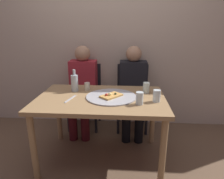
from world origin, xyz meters
TOP-DOWN VIEW (x-y plane):
  - ground_plane at (0.00, 0.00)m, footprint 8.00×8.00m
  - back_wall at (0.00, 0.98)m, footprint 6.00×0.10m
  - dining_table at (0.00, 0.00)m, footprint 1.30×0.85m
  - pizza_tray at (0.11, 0.01)m, footprint 0.51×0.51m
  - pizza_slice_last at (0.10, -0.01)m, footprint 0.24×0.25m
  - wine_bottle at (-0.31, 0.18)m, footprint 0.08×0.08m
  - tumbler_near at (-0.18, 0.23)m, footprint 0.06×0.06m
  - tumbler_far at (0.55, -0.09)m, footprint 0.07×0.07m
  - wine_glass at (0.38, -0.17)m, footprint 0.07×0.07m
  - short_glass at (0.47, 0.18)m, footprint 0.07×0.07m
  - table_knife at (-0.30, -0.08)m, footprint 0.07×0.22m
  - chair_left at (-0.34, 0.82)m, footprint 0.44×0.44m
  - chair_right at (0.35, 0.82)m, footprint 0.44×0.44m
  - guest_in_sweater at (-0.34, 0.67)m, footprint 0.36×0.56m
  - guest_in_beanie at (0.35, 0.67)m, footprint 0.36×0.56m

SIDE VIEW (x-z plane):
  - ground_plane at x=0.00m, z-range 0.00..0.00m
  - chair_left at x=-0.34m, z-range 0.06..0.96m
  - chair_right at x=0.35m, z-range 0.06..0.96m
  - dining_table at x=0.00m, z-range 0.28..1.00m
  - guest_in_sweater at x=-0.34m, z-range 0.06..1.23m
  - guest_in_beanie at x=0.35m, z-range 0.06..1.23m
  - table_knife at x=-0.30m, z-range 0.73..0.73m
  - pizza_tray at x=0.11m, z-range 0.73..0.74m
  - pizza_slice_last at x=0.10m, z-range 0.73..0.77m
  - tumbler_near at x=-0.18m, z-range 0.73..0.81m
  - tumbler_far at x=0.55m, z-range 0.73..0.84m
  - short_glass at x=0.47m, z-range 0.73..0.84m
  - wine_glass at x=0.38m, z-range 0.73..0.84m
  - wine_bottle at x=-0.31m, z-range 0.70..0.94m
  - back_wall at x=0.00m, z-range 0.00..2.60m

